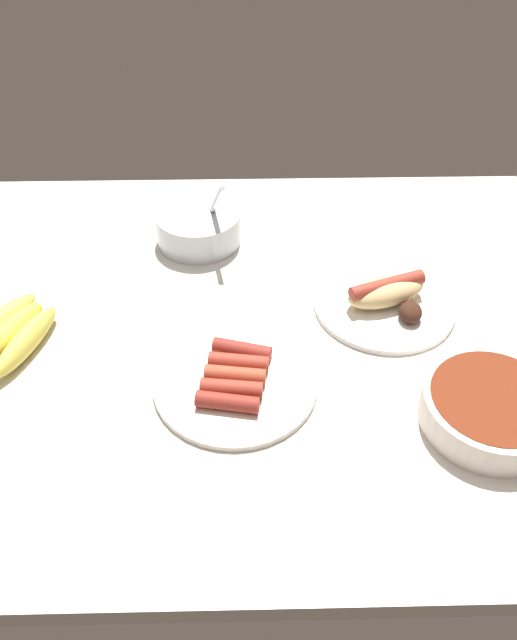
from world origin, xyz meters
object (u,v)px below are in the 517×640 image
plate_hotdog_assembled (386,298)px  bowl_coleslaw (198,225)px  bowl_chili (491,408)px  banana_bunch (8,333)px  plate_sausages (235,380)px

plate_hotdog_assembled → bowl_coleslaw: bowl_coleslaw is taller
bowl_chili → banana_bunch: bearing=166.4°
plate_hotdog_assembled → bowl_chili: bearing=-67.1°
bowl_chili → bowl_coleslaw: 59.70cm
bowl_chili → bowl_coleslaw: bearing=133.7°
plate_sausages → banana_bunch: bearing=164.7°
plate_hotdog_assembled → banana_bunch: plate_hotdog_assembled is taller
plate_sausages → plate_hotdog_assembled: bearing=34.2°
plate_sausages → bowl_coleslaw: bowl_coleslaw is taller
plate_hotdog_assembled → banana_bunch: size_ratio=1.17×
bowl_chili → plate_sausages: 35.23cm
plate_hotdog_assembled → banana_bunch: (-59.08, -7.07, 0.11)cm
banana_bunch → bowl_chili: bearing=-13.6°
bowl_coleslaw → plate_hotdog_assembled: bearing=-31.8°
banana_bunch → plate_sausages: bearing=-15.3°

